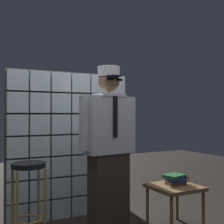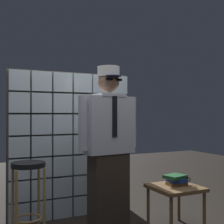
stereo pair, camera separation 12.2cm
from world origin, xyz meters
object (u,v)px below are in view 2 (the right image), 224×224
at_px(standing_person, 109,146).
at_px(bar_stool, 28,183).
at_px(side_table, 175,192).
at_px(book_stack, 176,180).
at_px(coffee_mug, 185,181).

bearing_deg(standing_person, bar_stool, 163.33).
bearing_deg(side_table, bar_stool, 167.13).
bearing_deg(standing_person, side_table, -23.20).
height_order(standing_person, side_table, standing_person).
distance_m(book_stack, coffee_mug, 0.11).
relative_size(side_table, coffee_mug, 4.13).
relative_size(side_table, book_stack, 1.95).
bearing_deg(bar_stool, book_stack, -11.78).
xyz_separation_m(standing_person, side_table, (0.73, -0.21, -0.52)).
xyz_separation_m(side_table, coffee_mug, (0.13, -0.00, 0.11)).
height_order(bar_stool, side_table, bar_stool).
bearing_deg(standing_person, book_stack, -20.85).
xyz_separation_m(standing_person, bar_stool, (-0.83, 0.14, -0.34)).
relative_size(standing_person, book_stack, 6.79).
relative_size(standing_person, side_table, 3.48).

